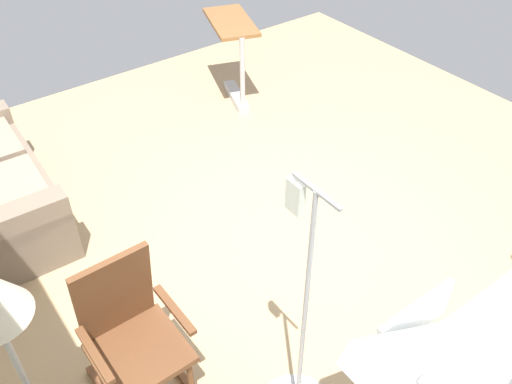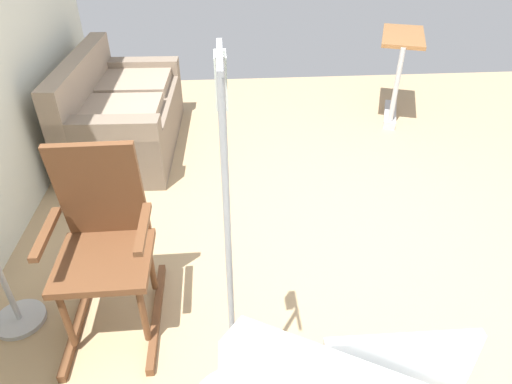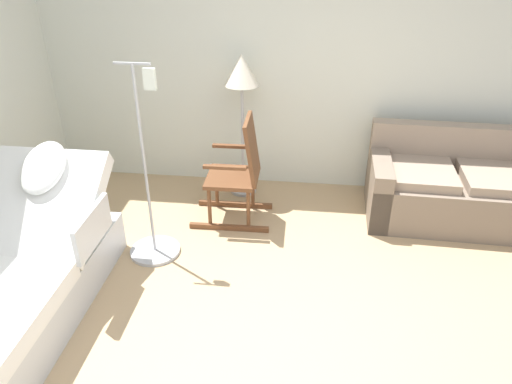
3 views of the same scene
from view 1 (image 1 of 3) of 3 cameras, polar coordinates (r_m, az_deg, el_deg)
The scene contains 3 objects.
ground_plane at distance 4.32m, azimuth 2.97°, elevation -4.92°, with size 6.56×6.56×0.00m, color tan.
rocking_chair at distance 3.18m, azimuth -12.78°, elevation -14.59°, with size 0.77×0.51×1.05m.
overbed_table at distance 5.83m, azimuth -2.34°, elevation 14.39°, with size 0.89×0.64×0.84m.
Camera 1 is at (-2.32, 2.00, 3.05)m, focal length 38.42 mm.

